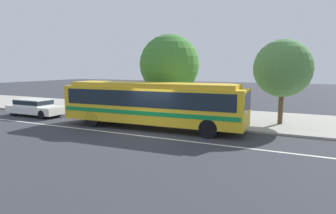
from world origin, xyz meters
TOP-DOWN VIEW (x-y plane):
  - ground_plane at (0.00, 0.00)m, footprint 120.00×120.00m
  - sidewalk_slab at (0.00, 6.56)m, footprint 60.00×8.00m
  - lane_stripe_center at (0.00, -0.80)m, footprint 56.00×0.16m
  - transit_bus at (-0.70, 1.21)m, footprint 11.39×2.90m
  - sedan_behind_bus at (-10.95, 1.30)m, footprint 4.65×1.74m
  - pedestrian_waiting_near_sign at (-3.83, 3.63)m, footprint 0.46×0.46m
  - pedestrian_walking_along_curb at (-2.34, 4.28)m, footprint 0.39×0.39m
  - bus_stop_sign at (3.99, 3.28)m, footprint 0.10×0.44m
  - street_tree_near_stop at (-1.15, 4.60)m, footprint 4.19×4.19m
  - street_tree_mid_block at (6.23, 5.51)m, footprint 3.59×3.59m

SIDE VIEW (x-z plane):
  - ground_plane at x=0.00m, z-range 0.00..0.00m
  - lane_stripe_center at x=0.00m, z-range 0.00..0.01m
  - sidewalk_slab at x=0.00m, z-range 0.00..0.12m
  - sedan_behind_bus at x=-10.95m, z-range 0.08..1.37m
  - pedestrian_walking_along_curb at x=-2.34m, z-range 0.25..1.90m
  - pedestrian_waiting_near_sign at x=-3.83m, z-range 0.26..1.91m
  - bus_stop_sign at x=3.99m, z-range 0.45..2.74m
  - transit_bus at x=-0.70m, z-range 0.23..3.00m
  - street_tree_mid_block at x=6.23m, z-range 0.96..6.26m
  - street_tree_near_stop at x=-1.15m, z-range 0.95..6.81m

